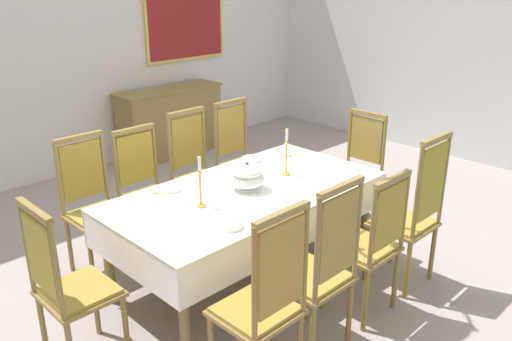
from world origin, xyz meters
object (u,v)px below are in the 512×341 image
at_px(chair_south_a, 264,300).
at_px(chair_south_b, 320,267).
at_px(spoon_primary, 287,151).
at_px(spoon_secondary, 157,193).
at_px(chair_north_d, 239,157).
at_px(chair_head_east, 357,166).
at_px(dining_table, 247,199).
at_px(chair_head_west, 67,284).
at_px(bowl_far_left, 232,226).
at_px(framed_painting, 185,22).
at_px(chair_north_a, 93,203).
at_px(soup_tureen, 247,176).
at_px(bowl_near_left, 280,153).
at_px(candlestick_west, 200,187).
at_px(chair_south_c, 370,242).
at_px(sideboard, 170,122).
at_px(chair_north_c, 197,170).
at_px(bowl_far_right, 252,159).
at_px(candlestick_east, 286,156).
at_px(chair_south_d, 413,212).
at_px(chair_north_b, 146,188).
at_px(bowl_near_right, 170,188).

bearing_deg(chair_south_a, chair_south_b, -0.04).
distance_m(spoon_primary, spoon_secondary, 1.43).
relative_size(chair_north_d, chair_head_east, 1.06).
bearing_deg(chair_north_d, chair_south_b, 59.99).
relative_size(dining_table, chair_head_west, 1.90).
xyz_separation_m(bowl_far_left, spoon_primary, (1.42, 0.80, -0.01)).
relative_size(bowl_far_left, spoon_secondary, 0.84).
distance_m(chair_south_a, chair_head_west, 1.18).
height_order(spoon_primary, framed_painting, framed_painting).
distance_m(bowl_far_left, spoon_secondary, 0.82).
distance_m(chair_north_a, chair_head_west, 1.18).
distance_m(soup_tureen, spoon_secondary, 0.69).
bearing_deg(chair_south_b, bowl_near_left, 51.43).
distance_m(chair_head_west, candlestick_west, 1.08).
bearing_deg(chair_south_c, spoon_primary, 64.91).
bearing_deg(sideboard, chair_north_c, 60.18).
bearing_deg(chair_north_d, bowl_near_left, 85.56).
bearing_deg(chair_north_c, soup_tureen, 74.55).
relative_size(spoon_primary, framed_painting, 0.14).
xyz_separation_m(bowl_near_left, spoon_primary, (0.13, 0.03, -0.01)).
height_order(chair_north_a, bowl_near_left, chair_north_a).
xyz_separation_m(spoon_primary, framed_painting, (1.02, 2.79, 0.93)).
height_order(chair_north_a, chair_north_c, chair_north_c).
bearing_deg(bowl_far_left, chair_head_west, 157.17).
height_order(chair_north_c, bowl_far_right, chair_north_c).
distance_m(dining_table, chair_north_d, 1.26).
height_order(chair_head_east, bowl_near_left, chair_head_east).
bearing_deg(chair_north_d, candlestick_east, 68.93).
bearing_deg(spoon_secondary, chair_head_east, -27.90).
bearing_deg(bowl_far_left, soup_tureen, 37.44).
height_order(chair_south_a, chair_north_a, chair_south_a).
relative_size(chair_south_a, spoon_secondary, 6.86).
relative_size(chair_north_c, bowl_far_left, 7.87).
xyz_separation_m(chair_south_a, sideboard, (2.19, 3.89, -0.15)).
height_order(chair_north_a, sideboard, chair_north_a).
relative_size(bowl_far_left, spoon_primary, 0.82).
bearing_deg(chair_head_east, dining_table, 90.00).
height_order(chair_south_c, spoon_secondary, chair_south_c).
bearing_deg(chair_south_d, chair_south_c, 179.03).
height_order(chair_north_b, bowl_far_left, chair_north_b).
bearing_deg(sideboard, bowl_far_right, 69.75).
height_order(chair_north_b, bowl_far_right, chair_north_b).
bearing_deg(chair_south_c, soup_tureen, 105.50).
bearing_deg(chair_north_d, chair_north_c, -0.00).
distance_m(chair_south_c, chair_head_east, 1.53).
height_order(chair_head_east, soup_tureen, chair_head_east).
relative_size(bowl_near_left, spoon_primary, 1.09).
height_order(chair_north_b, spoon_primary, chair_north_b).
relative_size(chair_south_a, chair_south_c, 1.09).
bearing_deg(bowl_near_right, spoon_secondary, 166.84).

